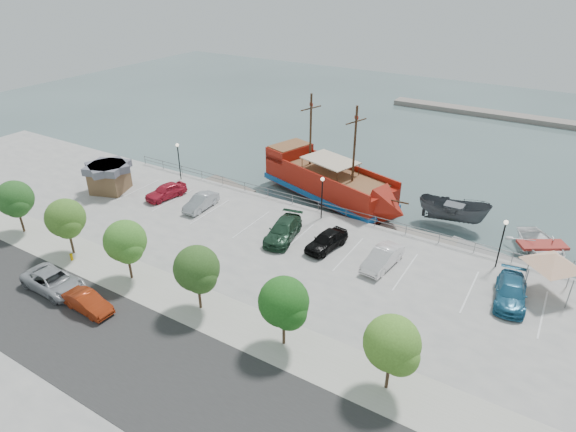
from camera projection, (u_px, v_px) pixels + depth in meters
The scene contains 31 objects.
ground at pixel (286, 258), 41.95m from camera, with size 160.00×160.00×0.00m, color #3C4F50.
street at pixel (149, 366), 29.41m from camera, with size 100.00×8.00×0.04m, color #292929.
sidewalk at pixel (212, 312), 33.93m from camera, with size 100.00×4.00×0.05m, color #A8A696.
seawall_railing at pixel (327, 208), 47.12m from camera, with size 50.00×0.06×1.00m.
far_shore at pixel (514, 117), 78.65m from camera, with size 40.00×3.00×0.80m, color gray.
pirate_ship at pixel (337, 186), 50.80m from camera, with size 18.41×9.90×11.40m.
patrol_boat at pixel (453, 213), 46.62m from camera, with size 2.53×6.73×2.61m, color #41454A.
speedboat at pixel (541, 249), 42.02m from camera, with size 4.59×6.43×1.33m, color white.
dock_west at pixel (229, 186), 54.91m from camera, with size 6.79×1.94×0.39m, color #6D655B.
dock_mid at pixel (416, 237), 44.83m from camera, with size 7.25×2.07×0.41m, color gray.
dock_east at pixel (487, 256), 41.93m from camera, with size 7.08×2.02×0.40m, color gray.
shed at pixel (109, 177), 51.21m from camera, with size 4.76×4.76×3.07m.
canopy_tent at pixel (556, 254), 34.53m from camera, with size 4.81×4.81×3.84m.
street_van at pixel (53, 281), 35.95m from camera, with size 2.50×5.41×1.50m, color #A2A5AA.
street_sedan at pixel (88, 302), 33.85m from camera, with size 1.43×4.09×1.35m, color #982B0E.
fire_hydrant at pixel (71, 257), 39.67m from camera, with size 0.24×0.24×0.69m.
lamp_post_left at pixel (178, 155), 53.28m from camera, with size 0.36×0.36×4.28m.
lamp_post_mid at pixel (322, 191), 45.01m from camera, with size 0.36×0.36×4.28m.
lamp_post_right at pixel (503, 235), 37.65m from camera, with size 0.36×0.36×4.28m.
tree_a at pixel (15, 200), 42.39m from camera, with size 3.30×3.20×5.00m.
tree_b at pixel (66, 220), 39.17m from camera, with size 3.30×3.20×5.00m.
tree_c at pixel (126, 243), 35.95m from camera, with size 3.30×3.20×5.00m.
tree_d at pixel (198, 271), 32.73m from camera, with size 3.30×3.20×5.00m.
tree_e at pixel (285, 304), 29.51m from camera, with size 3.30×3.20×5.00m.
tree_f at pixel (394, 346), 26.29m from camera, with size 3.30×3.20×5.00m.
parked_car_a at pixel (166, 191), 50.07m from camera, with size 1.80×4.48×1.53m, color #B61B30.
parked_car_b at pixel (201, 202), 47.88m from camera, with size 1.50×4.31×1.42m, color #9CA0A6.
parked_car_d at pixel (283, 230), 42.68m from camera, with size 2.24×5.51×1.60m, color #1E3E2A.
parked_car_e at pixel (326, 240), 41.18m from camera, with size 1.83×4.55×1.55m, color black.
parked_car_f at pixel (382, 258), 38.73m from camera, with size 1.64×4.71×1.55m, color white.
parked_car_h at pixel (511, 292), 34.77m from camera, with size 2.11×5.19×1.51m, color #205F82.
Camera 1 is at (18.55, -30.07, 21.92)m, focal length 30.00 mm.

